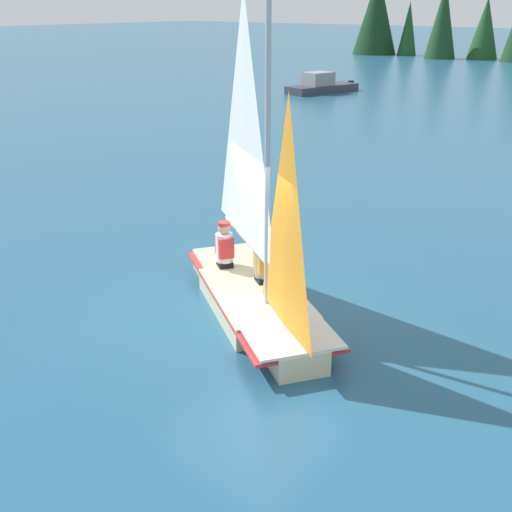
{
  "coord_description": "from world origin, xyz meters",
  "views": [
    {
      "loc": [
        5.86,
        -7.18,
        4.62
      ],
      "look_at": [
        0.0,
        0.0,
        0.96
      ],
      "focal_mm": 45.0,
      "sensor_mm": 36.0,
      "label": 1
    }
  ],
  "objects_px": {
    "sailor_helm": "(264,266)",
    "sailor_crew": "(225,251)",
    "sailboat_main": "(256,265)",
    "motorboat_distant": "(321,85)"
  },
  "relations": [
    {
      "from": "sailor_helm",
      "to": "motorboat_distant",
      "type": "bearing_deg",
      "value": 155.05
    },
    {
      "from": "sailboat_main",
      "to": "sailor_helm",
      "type": "xyz_separation_m",
      "value": [
        -0.13,
        0.37,
        -0.16
      ]
    },
    {
      "from": "sailor_helm",
      "to": "motorboat_distant",
      "type": "height_order",
      "value": "sailor_helm"
    },
    {
      "from": "sailor_helm",
      "to": "sailor_crew",
      "type": "xyz_separation_m",
      "value": [
        -0.93,
        0.09,
        0.0
      ]
    },
    {
      "from": "sailor_helm",
      "to": "sailboat_main",
      "type": "bearing_deg",
      "value": -37.43
    },
    {
      "from": "sailboat_main",
      "to": "sailor_crew",
      "type": "bearing_deg",
      "value": -169.8
    },
    {
      "from": "sailor_helm",
      "to": "sailor_crew",
      "type": "bearing_deg",
      "value": -152.01
    },
    {
      "from": "sailboat_main",
      "to": "motorboat_distant",
      "type": "distance_m",
      "value": 27.38
    },
    {
      "from": "sailboat_main",
      "to": "sailor_crew",
      "type": "height_order",
      "value": "sailboat_main"
    },
    {
      "from": "sailor_crew",
      "to": "sailor_helm",
      "type": "bearing_deg",
      "value": 27.99
    }
  ]
}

